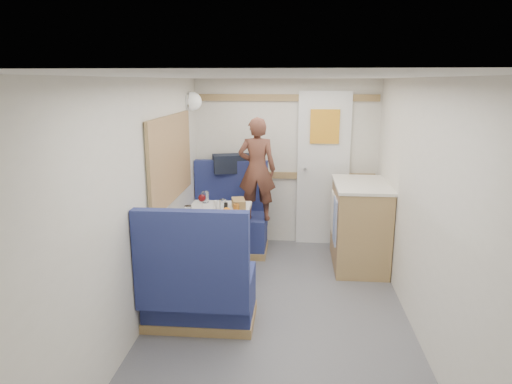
# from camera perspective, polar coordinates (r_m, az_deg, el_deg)

# --- Properties ---
(floor) EXTENTS (4.50, 4.50, 0.00)m
(floor) POSITION_cam_1_polar(r_m,az_deg,el_deg) (3.79, 2.65, -17.66)
(floor) COLOR #515156
(floor) RESTS_ON ground
(ceiling) EXTENTS (4.50, 4.50, 0.00)m
(ceiling) POSITION_cam_1_polar(r_m,az_deg,el_deg) (3.23, 3.06, 14.18)
(ceiling) COLOR silver
(ceiling) RESTS_ON wall_back
(wall_back) EXTENTS (2.20, 0.02, 2.00)m
(wall_back) POSITION_cam_1_polar(r_m,az_deg,el_deg) (5.57, 3.76, 3.65)
(wall_back) COLOR silver
(wall_back) RESTS_ON floor
(wall_left) EXTENTS (0.02, 4.50, 2.00)m
(wall_left) POSITION_cam_1_polar(r_m,az_deg,el_deg) (3.59, -15.01, -2.49)
(wall_left) COLOR silver
(wall_left) RESTS_ON floor
(wall_right) EXTENTS (0.02, 4.50, 2.00)m
(wall_right) POSITION_cam_1_polar(r_m,az_deg,el_deg) (3.52, 21.09, -3.29)
(wall_right) COLOR silver
(wall_right) RESTS_ON floor
(oak_trim_low) EXTENTS (2.15, 0.02, 0.08)m
(oak_trim_low) POSITION_cam_1_polar(r_m,az_deg,el_deg) (5.58, 3.73, 2.09)
(oak_trim_low) COLOR olive
(oak_trim_low) RESTS_ON wall_back
(oak_trim_high) EXTENTS (2.15, 0.02, 0.08)m
(oak_trim_high) POSITION_cam_1_polar(r_m,az_deg,el_deg) (5.47, 3.89, 11.68)
(oak_trim_high) COLOR olive
(oak_trim_high) RESTS_ON wall_back
(side_window) EXTENTS (0.04, 1.30, 0.72)m
(side_window) POSITION_cam_1_polar(r_m,az_deg,el_deg) (4.46, -10.64, 4.16)
(side_window) COLOR #9DAA90
(side_window) RESTS_ON wall_left
(rear_door) EXTENTS (0.62, 0.12, 1.86)m
(rear_door) POSITION_cam_1_polar(r_m,az_deg,el_deg) (5.55, 8.40, 3.20)
(rear_door) COLOR white
(rear_door) RESTS_ON wall_back
(dinette_table) EXTENTS (0.62, 0.92, 0.72)m
(dinette_table) POSITION_cam_1_polar(r_m,az_deg,el_deg) (4.53, -4.99, -4.43)
(dinette_table) COLOR white
(dinette_table) RESTS_ON floor
(bench_far) EXTENTS (0.90, 0.59, 1.05)m
(bench_far) POSITION_cam_1_polar(r_m,az_deg,el_deg) (5.42, -3.36, -4.27)
(bench_far) COLOR navy
(bench_far) RESTS_ON floor
(bench_near) EXTENTS (0.90, 0.59, 1.05)m
(bench_near) POSITION_cam_1_polar(r_m,az_deg,el_deg) (3.84, -7.17, -12.22)
(bench_near) COLOR navy
(bench_near) RESTS_ON floor
(ledge) EXTENTS (0.90, 0.14, 0.04)m
(ledge) POSITION_cam_1_polar(r_m,az_deg,el_deg) (5.52, -3.06, 2.29)
(ledge) COLOR olive
(ledge) RESTS_ON bench_far
(dome_light) EXTENTS (0.20, 0.20, 0.20)m
(dome_light) POSITION_cam_1_polar(r_m,az_deg,el_deg) (5.22, -7.93, 11.16)
(dome_light) COLOR white
(dome_light) RESTS_ON wall_left
(galley_counter) EXTENTS (0.57, 0.92, 0.92)m
(galley_counter) POSITION_cam_1_polar(r_m,az_deg,el_deg) (5.06, 12.78, -3.93)
(galley_counter) COLOR olive
(galley_counter) RESTS_ON floor
(person) EXTENTS (0.42, 0.28, 1.15)m
(person) POSITION_cam_1_polar(r_m,az_deg,el_deg) (5.03, 0.13, 2.85)
(person) COLOR brown
(person) RESTS_ON bench_far
(duffel_bag) EXTENTS (0.49, 0.34, 0.22)m
(duffel_bag) POSITION_cam_1_polar(r_m,az_deg,el_deg) (5.49, -3.01, 3.60)
(duffel_bag) COLOR black
(duffel_bag) RESTS_ON ledge
(tray) EXTENTS (0.35, 0.39, 0.02)m
(tray) POSITION_cam_1_polar(r_m,az_deg,el_deg) (4.37, -4.64, -2.88)
(tray) COLOR silver
(tray) RESTS_ON dinette_table
(orange_fruit) EXTENTS (0.08, 0.08, 0.08)m
(orange_fruit) POSITION_cam_1_polar(r_m,az_deg,el_deg) (4.29, -3.69, -2.46)
(orange_fruit) COLOR orange
(orange_fruit) RESTS_ON tray
(cheese_block) EXTENTS (0.11, 0.09, 0.03)m
(cheese_block) POSITION_cam_1_polar(r_m,az_deg,el_deg) (4.29, -5.17, -2.84)
(cheese_block) COLOR #E0D681
(cheese_block) RESTS_ON tray
(wine_glass) EXTENTS (0.08, 0.08, 0.17)m
(wine_glass) POSITION_cam_1_polar(r_m,az_deg,el_deg) (4.52, -6.77, -0.84)
(wine_glass) COLOR white
(wine_glass) RESTS_ON dinette_table
(tumbler_left) EXTENTS (0.07, 0.07, 0.12)m
(tumbler_left) POSITION_cam_1_polar(r_m,az_deg,el_deg) (4.31, -8.48, -2.50)
(tumbler_left) COLOR silver
(tumbler_left) RESTS_ON dinette_table
(tumbler_mid) EXTENTS (0.07, 0.07, 0.12)m
(tumbler_mid) POSITION_cam_1_polar(r_m,az_deg,el_deg) (4.84, -6.37, -0.64)
(tumbler_mid) COLOR silver
(tumbler_mid) RESTS_ON dinette_table
(tumbler_right) EXTENTS (0.06, 0.06, 0.11)m
(tumbler_right) POSITION_cam_1_polar(r_m,az_deg,el_deg) (4.56, -4.19, -1.58)
(tumbler_right) COLOR white
(tumbler_right) RESTS_ON dinette_table
(beer_glass) EXTENTS (0.06, 0.06, 0.09)m
(beer_glass) POSITION_cam_1_polar(r_m,az_deg,el_deg) (4.43, -2.47, -2.09)
(beer_glass) COLOR #915015
(beer_glass) RESTS_ON dinette_table
(pepper_grinder) EXTENTS (0.04, 0.04, 0.10)m
(pepper_grinder) POSITION_cam_1_polar(r_m,az_deg,el_deg) (4.44, -3.78, -1.97)
(pepper_grinder) COLOR black
(pepper_grinder) RESTS_ON dinette_table
(salt_grinder) EXTENTS (0.04, 0.04, 0.09)m
(salt_grinder) POSITION_cam_1_polar(r_m,az_deg,el_deg) (4.57, -5.10, -1.64)
(salt_grinder) COLOR white
(salt_grinder) RESTS_ON dinette_table
(bread_loaf) EXTENTS (0.17, 0.25, 0.09)m
(bread_loaf) POSITION_cam_1_polar(r_m,az_deg,el_deg) (4.60, -2.20, -1.47)
(bread_loaf) COLOR olive
(bread_loaf) RESTS_ON dinette_table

